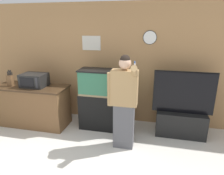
{
  "coord_description": "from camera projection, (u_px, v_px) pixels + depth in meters",
  "views": [
    {
      "loc": [
        1.15,
        -1.81,
        2.15
      ],
      "look_at": [
        0.37,
        1.56,
        1.05
      ],
      "focal_mm": 32.0,
      "sensor_mm": 36.0,
      "label": 1
    }
  ],
  "objects": [
    {
      "name": "wall_back_paneled",
      "position": [
        105.0,
        64.0,
        4.47
      ],
      "size": [
        10.0,
        0.08,
        2.6
      ],
      "color": "#A87A4C",
      "rests_on": "ground_plane"
    },
    {
      "name": "counter_island",
      "position": [
        33.0,
        105.0,
        4.4
      ],
      "size": [
        1.57,
        0.65,
        0.88
      ],
      "color": "brown",
      "rests_on": "ground_plane"
    },
    {
      "name": "microwave",
      "position": [
        34.0,
        80.0,
        4.22
      ],
      "size": [
        0.51,
        0.4,
        0.28
      ],
      "color": "black",
      "rests_on": "counter_island"
    },
    {
      "name": "knife_block",
      "position": [
        10.0,
        80.0,
        4.26
      ],
      "size": [
        0.11,
        0.09,
        0.34
      ],
      "color": "brown",
      "rests_on": "counter_island"
    },
    {
      "name": "aquarium_on_stand",
      "position": [
        105.0,
        100.0,
        4.17
      ],
      "size": [
        1.07,
        0.44,
        1.28
      ],
      "color": "black",
      "rests_on": "ground_plane"
    },
    {
      "name": "tv_on_stand",
      "position": [
        181.0,
        117.0,
        3.96
      ],
      "size": [
        1.15,
        0.4,
        1.31
      ],
      "color": "black",
      "rests_on": "ground_plane"
    },
    {
      "name": "person_standing",
      "position": [
        124.0,
        102.0,
        3.44
      ],
      "size": [
        0.53,
        0.4,
        1.68
      ],
      "color": "#515156",
      "rests_on": "ground_plane"
    }
  ]
}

